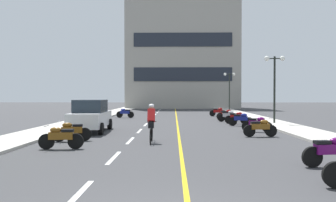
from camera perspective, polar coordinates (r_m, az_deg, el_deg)
ground_plane at (r=25.59m, az=1.04°, el=-3.64°), size 140.00×140.00×0.00m
curb_left at (r=29.47m, az=-13.12°, el=-2.94°), size 2.40×72.00×0.12m
curb_right at (r=29.47m, az=15.20°, el=-2.94°), size 2.40×72.00×0.12m
lane_dash_0 at (r=7.11m, az=-15.87°, el=-15.88°), size 0.14×2.20×0.01m
lane_dash_1 at (r=10.89m, az=-9.66°, el=-9.92°), size 0.14×2.20×0.01m
lane_dash_2 at (r=14.79m, az=-6.76°, el=-7.02°), size 0.14×2.20×0.01m
lane_dash_3 at (r=18.73m, az=-5.10°, el=-5.33°), size 0.14×2.20×0.01m
lane_dash_4 at (r=22.69m, az=-4.02°, el=-4.22°), size 0.14×2.20×0.01m
lane_dash_5 at (r=26.66m, az=-3.27°, el=-3.44°), size 0.14×2.20×0.01m
lane_dash_6 at (r=30.64m, az=-2.71°, el=-2.87°), size 0.14×2.20×0.01m
lane_dash_7 at (r=34.63m, az=-2.28°, el=-2.42°), size 0.14×2.20×0.01m
lane_dash_8 at (r=38.61m, az=-1.94°, el=-2.07°), size 0.14×2.20×0.01m
lane_dash_9 at (r=42.60m, az=-1.66°, el=-1.79°), size 0.14×2.20×0.01m
lane_dash_10 at (r=46.60m, az=-1.43°, el=-1.55°), size 0.14×2.20×0.01m
lane_dash_11 at (r=50.59m, az=-1.24°, el=-1.35°), size 0.14×2.20×0.01m
centre_line_yellow at (r=28.58m, az=1.54°, el=-3.15°), size 0.12×66.00×0.01m
office_building at (r=53.56m, az=2.55°, el=8.34°), size 18.13×7.31×17.84m
street_lamp_mid at (r=23.92m, az=18.50°, el=4.69°), size 1.46×0.36×4.75m
street_lamp_far at (r=40.95m, az=10.91°, el=3.21°), size 1.46×0.36×4.80m
parked_car_near at (r=18.61m, az=-13.65°, el=-2.57°), size 2.05×4.26×1.82m
motorcycle_1 at (r=10.42m, az=27.06°, el=-7.89°), size 1.70×0.60×0.92m
motorcycle_2 at (r=12.96m, az=-18.61°, el=-6.11°), size 1.70×0.60×0.92m
motorcycle_3 at (r=15.00m, az=-16.83°, el=-5.13°), size 1.67×0.70×0.92m
motorcycle_4 at (r=16.60m, az=16.17°, el=-4.55°), size 1.70×0.60×0.92m
motorcycle_5 at (r=18.67m, az=15.66°, el=-3.93°), size 1.64×0.80×0.92m
motorcycle_6 at (r=22.15m, az=12.91°, el=-3.15°), size 1.67×0.69×0.92m
motorcycle_7 at (r=23.76m, az=12.17°, el=-2.87°), size 1.69×0.63×0.92m
motorcycle_8 at (r=25.67m, az=10.74°, el=-2.58°), size 1.70×0.60×0.92m
motorcycle_9 at (r=27.57m, az=10.39°, el=-2.34°), size 1.70×0.60×0.92m
motorcycle_10 at (r=29.77m, az=-7.69°, el=-2.08°), size 1.68×0.64×0.92m
motorcycle_11 at (r=31.96m, az=8.95°, el=-1.88°), size 1.70×0.60×0.92m
cyclist_rider at (r=14.01m, az=-3.01°, el=-3.82°), size 0.42×1.77×1.71m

